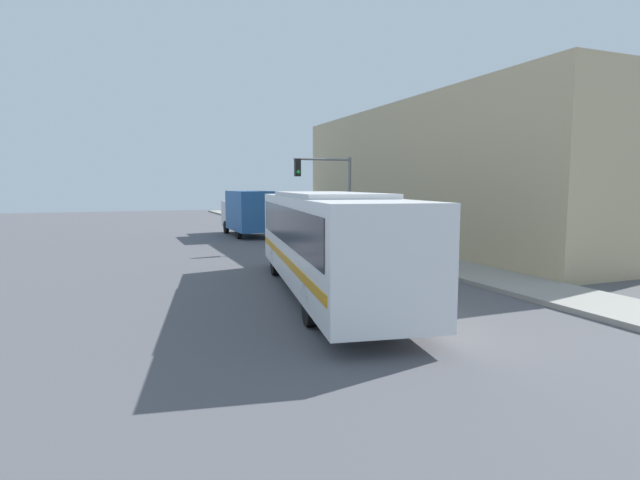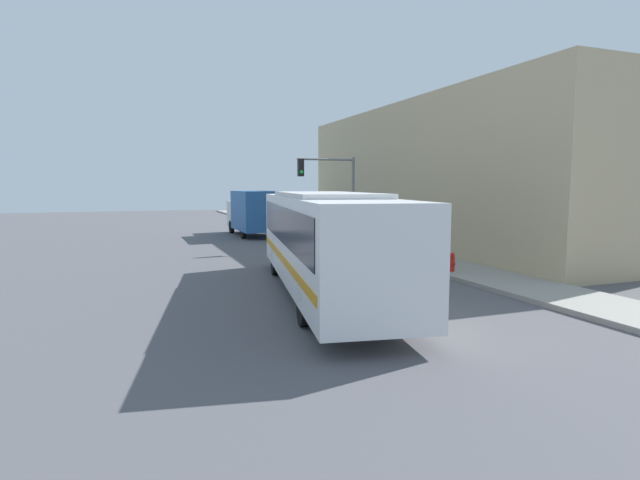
% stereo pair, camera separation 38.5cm
% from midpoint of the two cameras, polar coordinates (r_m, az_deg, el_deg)
% --- Properties ---
extents(ground_plane, '(120.00, 120.00, 0.00)m').
position_cam_midpoint_polar(ground_plane, '(13.24, 7.24, -8.52)').
color(ground_plane, '#515156').
extents(sidewalk, '(2.67, 70.00, 0.15)m').
position_cam_midpoint_polar(sidewalk, '(33.59, -0.78, 0.60)').
color(sidewalk, gray).
rests_on(sidewalk, ground_plane).
extents(building_facade, '(6.00, 23.03, 7.73)m').
position_cam_midpoint_polar(building_facade, '(28.83, 12.87, 7.06)').
color(building_facade, tan).
rests_on(building_facade, ground_plane).
extents(city_bus, '(4.63, 12.28, 3.15)m').
position_cam_midpoint_polar(city_bus, '(15.25, 0.02, 0.46)').
color(city_bus, white).
rests_on(city_bus, ground_plane).
extents(delivery_truck, '(2.29, 6.72, 3.02)m').
position_cam_midpoint_polar(delivery_truck, '(33.87, -8.62, 3.24)').
color(delivery_truck, '#265999').
rests_on(delivery_truck, ground_plane).
extents(fire_hydrant, '(0.22, 0.29, 0.71)m').
position_cam_midpoint_polar(fire_hydrant, '(19.42, 14.19, -2.40)').
color(fire_hydrant, red).
rests_on(fire_hydrant, sidewalk).
extents(traffic_light_pole, '(3.28, 0.35, 4.74)m').
position_cam_midpoint_polar(traffic_light_pole, '(26.80, 0.69, 6.39)').
color(traffic_light_pole, slate).
rests_on(traffic_light_pole, sidewalk).
extents(parking_meter, '(0.14, 0.14, 1.29)m').
position_cam_midpoint_polar(parking_meter, '(23.87, 6.59, 0.58)').
color(parking_meter, slate).
rests_on(parking_meter, sidewalk).
extents(pedestrian_near_corner, '(0.34, 0.34, 1.79)m').
position_cam_midpoint_polar(pedestrian_near_corner, '(24.96, 8.01, 0.90)').
color(pedestrian_near_corner, '#23283D').
rests_on(pedestrian_near_corner, sidewalk).
extents(pedestrian_mid_block, '(0.34, 0.34, 1.74)m').
position_cam_midpoint_polar(pedestrian_mid_block, '(24.80, 6.53, 0.82)').
color(pedestrian_mid_block, slate).
rests_on(pedestrian_mid_block, sidewalk).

